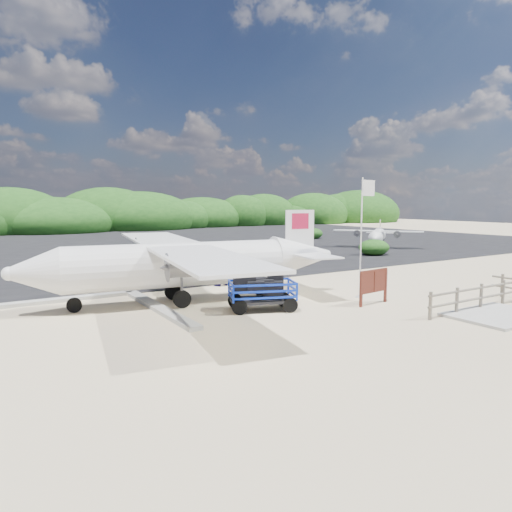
{
  "coord_description": "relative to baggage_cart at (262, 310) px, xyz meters",
  "views": [
    {
      "loc": [
        -10.36,
        -14.95,
        4.08
      ],
      "look_at": [
        1.02,
        3.27,
        1.54
      ],
      "focal_mm": 32.0,
      "sensor_mm": 36.0,
      "label": 1
    }
  ],
  "objects": [
    {
      "name": "ground",
      "position": [
        1.17,
        0.68,
        0.0
      ],
      "size": [
        160.0,
        160.0,
        0.0
      ],
      "primitive_type": "plane",
      "color": "beige"
    },
    {
      "name": "asphalt_apron",
      "position": [
        1.17,
        30.68,
        0.0
      ],
      "size": [
        90.0,
        50.0,
        0.04
      ],
      "primitive_type": null,
      "color": "#B2B2B2",
      "rests_on": "ground"
    },
    {
      "name": "lagoon",
      "position": [
        -7.83,
        2.18,
        0.0
      ],
      "size": [
        9.0,
        7.0,
        0.4
      ],
      "primitive_type": null,
      "color": "#B2B2B2",
      "rests_on": "ground"
    },
    {
      "name": "walkway_pad",
      "position": [
        6.67,
        -5.32,
        0.0
      ],
      "size": [
        3.5,
        2.5,
        0.1
      ],
      "primitive_type": null,
      "color": "#B2B2B2",
      "rests_on": "ground"
    },
    {
      "name": "vegetation_band",
      "position": [
        1.17,
        55.68,
        0.0
      ],
      "size": [
        124.0,
        8.0,
        4.4
      ],
      "primitive_type": null,
      "color": "#B2B2B2",
      "rests_on": "ground"
    },
    {
      "name": "fence",
      "position": [
        7.17,
        -4.32,
        0.0
      ],
      "size": [
        6.4,
        2.0,
        1.1
      ],
      "primitive_type": null,
      "color": "#B2B2B2",
      "rests_on": "ground"
    },
    {
      "name": "baggage_cart",
      "position": [
        0.0,
        0.0,
        0.0
      ],
      "size": [
        3.03,
        2.38,
        1.33
      ],
      "primitive_type": null,
      "rotation": [
        0.0,
        0.0,
        -0.37
      ],
      "color": "#0D2FC9",
      "rests_on": "ground"
    },
    {
      "name": "flagpole",
      "position": [
        4.87,
        -0.21,
        0.0
      ],
      "size": [
        1.1,
        0.66,
        5.12
      ],
      "primitive_type": null,
      "rotation": [
        0.0,
        0.0,
        0.25
      ],
      "color": "white",
      "rests_on": "ground"
    },
    {
      "name": "signboard",
      "position": [
        4.33,
        -1.53,
        0.0
      ],
      "size": [
        1.77,
        0.35,
        1.45
      ],
      "primitive_type": null,
      "rotation": [
        0.0,
        0.0,
        0.11
      ],
      "color": "#5B251A",
      "rests_on": "ground"
    },
    {
      "name": "crew_a",
      "position": [
        -1.55,
        5.5,
        0.84
      ],
      "size": [
        0.64,
        0.44,
        1.68
      ],
      "primitive_type": "imported",
      "rotation": [
        0.0,
        0.0,
        3.21
      ],
      "color": "#161141",
      "rests_on": "ground"
    },
    {
      "name": "crew_b",
      "position": [
        0.96,
        5.4,
        0.93
      ],
      "size": [
        0.92,
        0.73,
        1.85
      ],
      "primitive_type": "imported",
      "rotation": [
        0.0,
        0.0,
        3.18
      ],
      "color": "#161141",
      "rests_on": "ground"
    },
    {
      "name": "aircraft_large",
      "position": [
        12.06,
        22.67,
        0.0
      ],
      "size": [
        18.25,
        18.25,
        4.76
      ],
      "primitive_type": null,
      "rotation": [
        0.0,
        0.0,
        2.98
      ],
      "color": "#B2B2B2",
      "rests_on": "ground"
    }
  ]
}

